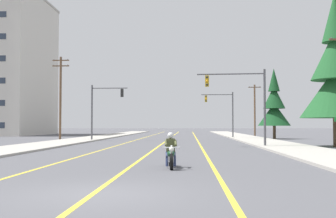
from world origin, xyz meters
TOP-DOWN VIEW (x-y plane):
  - ground_plane at (0.00, 0.00)m, footprint 400.00×400.00m
  - lane_stripe_center at (-0.13, 45.00)m, footprint 0.16×100.00m
  - lane_stripe_left at (-3.76, 45.00)m, footprint 0.16×100.00m
  - lane_stripe_right at (3.34, 45.00)m, footprint 0.16×100.00m
  - sidewalk_kerb_right at (9.92, 40.00)m, footprint 4.40×110.00m
  - sidewalk_kerb_left at (-9.92, 40.00)m, footprint 4.40×110.00m
  - motorcycle_with_rider at (1.58, 6.52)m, footprint 0.70×2.19m
  - traffic_signal_near_right at (6.80, 22.67)m, footprint 5.43×0.53m
  - traffic_signal_near_left at (-7.28, 35.08)m, footprint 4.08×0.37m
  - traffic_signal_mid_right at (7.08, 45.64)m, footprint 4.32×0.37m
  - utility_pole_left_near at (-12.43, 36.53)m, footprint 1.97×0.26m
  - utility_pole_right_far at (12.71, 55.00)m, footprint 1.97×0.26m
  - conifer_tree_right_verge_near at (14.21, 23.41)m, footprint 5.70×5.70m
  - conifer_tree_right_verge_far at (13.13, 42.30)m, footprint 4.05×4.05m

SIDE VIEW (x-z plane):
  - ground_plane at x=0.00m, z-range 0.00..0.00m
  - lane_stripe_center at x=-0.13m, z-range 0.00..0.01m
  - lane_stripe_left at x=-3.76m, z-range 0.00..0.01m
  - lane_stripe_right at x=3.34m, z-range 0.00..0.01m
  - sidewalk_kerb_right at x=9.92m, z-range 0.00..0.14m
  - sidewalk_kerb_left at x=-9.92m, z-range 0.00..0.14m
  - motorcycle_with_rider at x=1.58m, z-range -0.14..1.32m
  - traffic_signal_near_left at x=-7.28m, z-range 0.95..7.15m
  - traffic_signal_mid_right at x=7.08m, z-range 0.96..7.16m
  - conifer_tree_right_verge_far at x=13.13m, z-range -0.37..8.54m
  - traffic_signal_near_right at x=6.80m, z-range 1.03..7.23m
  - utility_pole_right_far at x=12.71m, z-range 0.19..8.26m
  - utility_pole_left_near at x=-12.43m, z-range 0.34..9.97m
  - conifer_tree_right_verge_near at x=14.21m, z-range -0.52..12.03m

